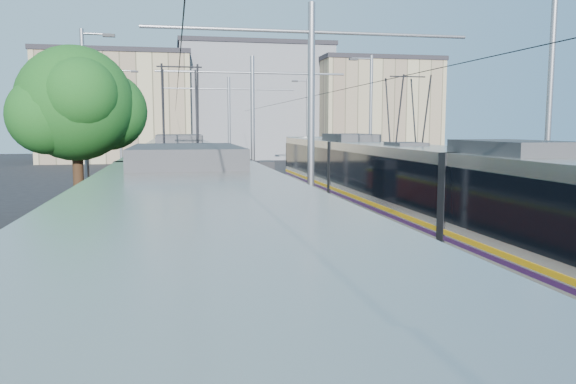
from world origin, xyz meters
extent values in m
cube|color=gray|center=(0.00, 17.00, 0.15)|extent=(4.00, 50.00, 0.30)
cube|color=gray|center=(-1.45, 17.00, 0.30)|extent=(0.70, 50.00, 0.01)
cube|color=gray|center=(1.45, 17.00, 0.30)|extent=(0.70, 50.00, 0.01)
cube|color=gray|center=(-4.32, 17.00, 0.01)|extent=(0.07, 70.00, 0.03)
cube|color=gray|center=(-2.88, 17.00, 0.01)|extent=(0.07, 70.00, 0.03)
cube|color=gray|center=(2.88, 17.00, 0.01)|extent=(0.07, 70.00, 0.03)
cube|color=gray|center=(4.32, 17.00, 0.01)|extent=(0.07, 70.00, 0.03)
cube|color=black|center=(-3.60, 8.17, 0.20)|extent=(2.30, 31.71, 0.40)
cube|color=#B6B0A7|center=(-3.60, 8.17, 1.85)|extent=(2.40, 30.11, 2.90)
cube|color=black|center=(-3.60, 8.17, 2.35)|extent=(2.43, 30.11, 1.30)
cube|color=yellow|center=(-3.60, 8.17, 1.45)|extent=(2.43, 30.11, 0.12)
cube|color=red|center=(-3.60, 8.17, 0.95)|extent=(2.42, 30.11, 1.10)
cube|color=#2D2D30|center=(-3.60, 8.17, 3.45)|extent=(1.68, 3.00, 0.30)
cube|color=black|center=(3.60, 9.73, 0.20)|extent=(2.30, 29.31, 0.40)
cube|color=#B9B4AA|center=(3.60, 9.73, 1.85)|extent=(2.40, 27.71, 2.90)
cube|color=black|center=(3.60, 9.73, 2.35)|extent=(2.43, 27.71, 1.30)
cube|color=#FDAB0D|center=(3.60, 9.73, 1.45)|extent=(2.43, 27.71, 0.12)
cube|color=#3A1449|center=(3.60, 9.73, 1.30)|extent=(2.43, 27.71, 0.10)
cube|color=#2D2D30|center=(3.60, 9.73, 3.45)|extent=(1.68, 3.00, 0.30)
cylinder|color=gray|center=(0.00, 8.00, 3.80)|extent=(0.20, 0.20, 7.00)
cylinder|color=gray|center=(0.00, 8.00, 6.50)|extent=(9.20, 0.10, 0.10)
cylinder|color=gray|center=(0.00, 20.00, 3.80)|extent=(0.20, 0.20, 7.00)
cylinder|color=gray|center=(0.00, 20.00, 6.50)|extent=(9.20, 0.10, 0.10)
cylinder|color=gray|center=(0.00, 32.00, 3.80)|extent=(0.20, 0.20, 7.00)
cylinder|color=gray|center=(0.00, 32.00, 6.50)|extent=(9.20, 0.10, 0.10)
cylinder|color=black|center=(-3.60, 17.00, 5.55)|extent=(0.02, 70.00, 0.02)
cylinder|color=black|center=(3.60, 17.00, 5.55)|extent=(0.02, 70.00, 0.02)
cylinder|color=gray|center=(-7.50, 18.00, 4.00)|extent=(0.18, 0.18, 8.00)
cube|color=#2D2D30|center=(-6.40, 18.00, 7.75)|extent=(0.50, 0.22, 0.12)
cylinder|color=gray|center=(-7.50, 34.00, 4.00)|extent=(0.18, 0.18, 8.00)
cube|color=#2D2D30|center=(-6.40, 34.00, 7.75)|extent=(0.50, 0.22, 0.12)
cylinder|color=gray|center=(7.50, 8.00, 4.00)|extent=(0.18, 0.18, 8.00)
cylinder|color=gray|center=(7.50, 24.00, 4.00)|extent=(0.18, 0.18, 8.00)
cube|color=#2D2D30|center=(6.40, 24.00, 7.75)|extent=(0.50, 0.22, 0.12)
cylinder|color=gray|center=(7.50, 40.00, 4.00)|extent=(0.18, 0.18, 8.00)
cube|color=#2D2D30|center=(6.40, 40.00, 7.75)|extent=(0.50, 0.22, 0.12)
cube|color=black|center=(-0.12, 14.90, 1.42)|extent=(0.73, 1.05, 2.23)
cube|color=black|center=(-0.12, 14.90, 1.56)|extent=(0.78, 1.10, 1.16)
cylinder|color=#382314|center=(-7.41, 15.12, 1.44)|extent=(0.40, 0.40, 2.88)
sphere|color=#134515|center=(-7.41, 15.12, 4.77)|extent=(4.32, 4.32, 4.32)
sphere|color=#134515|center=(-6.33, 15.84, 4.50)|extent=(3.06, 3.06, 3.06)
cube|color=tan|center=(-10.00, 60.00, 5.82)|extent=(16.00, 12.00, 11.65)
cube|color=#262328|center=(-10.00, 60.00, 11.90)|extent=(16.32, 12.24, 0.50)
cube|color=slate|center=(6.00, 64.00, 6.69)|extent=(18.00, 14.00, 13.38)
cube|color=#262328|center=(6.00, 64.00, 13.63)|extent=(18.36, 14.28, 0.50)
cube|color=tan|center=(20.00, 58.00, 5.73)|extent=(14.00, 10.00, 11.46)
cube|color=#262328|center=(20.00, 58.00, 11.71)|extent=(14.28, 10.20, 0.50)
camera|label=1|loc=(-3.77, -7.41, 3.91)|focal=35.00mm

